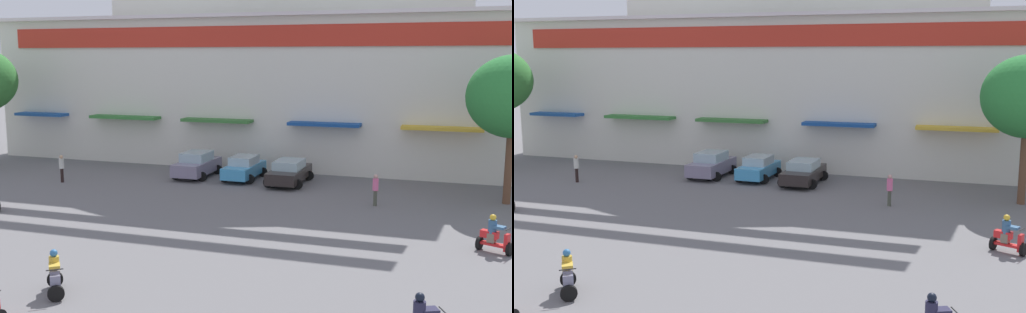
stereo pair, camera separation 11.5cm
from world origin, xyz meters
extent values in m
plane|color=slate|center=(0.00, 13.00, 0.00)|extent=(128.00, 128.00, 0.00)
cube|color=silver|center=(0.00, 35.23, 5.07)|extent=(42.80, 10.45, 10.14)
cube|color=red|center=(0.00, 29.94, 8.88)|extent=(39.37, 0.12, 1.36)
cube|color=silver|center=(0.00, 29.90, 10.26)|extent=(42.80, 0.70, 0.24)
cube|color=#1F4E99|center=(-17.61, 29.45, 3.35)|extent=(4.02, 1.10, 0.20)
cube|color=#337734|center=(-10.62, 29.45, 3.35)|extent=(5.14, 1.10, 0.20)
cube|color=#356D31|center=(-3.63, 29.45, 3.35)|extent=(4.83, 1.10, 0.20)
cube|color=navy|center=(3.66, 29.45, 3.35)|extent=(4.58, 1.10, 0.20)
cube|color=gold|center=(10.77, 29.45, 3.35)|extent=(4.71, 1.10, 0.20)
cylinder|color=brown|center=(14.26, 25.37, 1.97)|extent=(0.39, 0.39, 3.95)
cube|color=gray|center=(-3.95, 26.81, 0.66)|extent=(1.80, 4.12, 0.77)
cube|color=#9AB4BD|center=(-3.95, 26.81, 1.33)|extent=(1.54, 2.06, 0.57)
cylinder|color=black|center=(-4.84, 28.09, 0.30)|extent=(0.60, 0.17, 0.60)
cylinder|color=black|center=(-3.06, 28.09, 0.30)|extent=(0.60, 0.17, 0.60)
cylinder|color=black|center=(-4.83, 25.54, 0.30)|extent=(0.60, 0.17, 0.60)
cylinder|color=black|center=(-3.05, 25.54, 0.30)|extent=(0.60, 0.17, 0.60)
cube|color=#3F96CC|center=(-0.81, 26.96, 0.62)|extent=(1.68, 3.97, 0.69)
cube|color=#A2B6BC|center=(-0.81, 26.96, 1.23)|extent=(1.42, 2.00, 0.52)
cylinder|color=black|center=(-1.60, 28.20, 0.30)|extent=(0.60, 0.17, 0.60)
cylinder|color=black|center=(0.01, 28.17, 0.30)|extent=(0.60, 0.17, 0.60)
cylinder|color=black|center=(-1.64, 25.75, 0.30)|extent=(0.60, 0.17, 0.60)
cylinder|color=black|center=(-0.02, 25.72, 0.30)|extent=(0.60, 0.17, 0.60)
cube|color=#2A2322|center=(2.20, 26.59, 0.60)|extent=(1.79, 4.43, 0.67)
cube|color=#A0BCC4|center=(2.20, 26.59, 1.19)|extent=(1.53, 2.22, 0.51)
cylinder|color=black|center=(1.31, 27.96, 0.30)|extent=(0.60, 0.17, 0.60)
cylinder|color=black|center=(3.09, 27.96, 0.30)|extent=(0.60, 0.17, 0.60)
cylinder|color=black|center=(1.31, 25.22, 0.30)|extent=(0.60, 0.17, 0.60)
cylinder|color=black|center=(3.08, 25.21, 0.30)|extent=(0.60, 0.17, 0.60)
cylinder|color=black|center=(0.05, 7.11, 0.26)|extent=(0.50, 0.43, 0.52)
cylinder|color=black|center=(-0.76, 8.15, 0.26)|extent=(0.50, 0.43, 0.52)
cube|color=slate|center=(-0.36, 7.63, 0.32)|extent=(0.93, 1.08, 0.10)
cube|color=slate|center=(-0.50, 7.82, 0.66)|extent=(0.69, 0.76, 0.28)
cube|color=slate|center=(-0.03, 7.22, 0.47)|extent=(0.34, 0.31, 0.65)
cylinder|color=black|center=(-0.02, 7.20, 1.00)|extent=(0.43, 0.35, 0.04)
cube|color=black|center=(-0.44, 7.73, 0.54)|extent=(0.42, 0.42, 0.36)
cylinder|color=gold|center=(-0.44, 7.73, 0.97)|extent=(0.45, 0.45, 0.50)
sphere|color=#2D67A0|center=(-0.44, 7.73, 1.33)|extent=(0.25, 0.25, 0.25)
cube|color=gold|center=(-0.26, 7.51, 1.00)|extent=(0.54, 0.56, 0.10)
cylinder|color=black|center=(11.55, 7.66, 1.07)|extent=(0.26, 0.48, 0.04)
cylinder|color=#23223C|center=(10.97, 7.38, 1.08)|extent=(0.43, 0.43, 0.57)
sphere|color=black|center=(10.97, 7.38, 1.47)|extent=(0.25, 0.25, 0.25)
cube|color=#23223C|center=(11.21, 7.50, 1.11)|extent=(0.54, 0.50, 0.10)
cylinder|color=black|center=(13.79, 16.38, 0.26)|extent=(0.34, 0.53, 0.52)
cylinder|color=black|center=(12.71, 16.86, 0.26)|extent=(0.34, 0.53, 0.52)
cube|color=red|center=(13.25, 16.62, 0.32)|extent=(1.06, 0.68, 0.10)
cube|color=red|center=(13.06, 16.71, 0.70)|extent=(0.72, 0.54, 0.28)
cube|color=red|center=(13.68, 16.43, 0.49)|extent=(0.26, 0.35, 0.68)
cylinder|color=black|center=(13.70, 16.42, 1.04)|extent=(0.24, 0.49, 0.04)
cube|color=#796A5A|center=(13.14, 16.67, 0.58)|extent=(0.39, 0.41, 0.36)
cylinder|color=#355A80|center=(13.14, 16.67, 1.02)|extent=(0.42, 0.42, 0.52)
sphere|color=gold|center=(13.14, 16.67, 1.39)|extent=(0.25, 0.25, 0.25)
cube|color=#355A80|center=(13.38, 16.56, 1.04)|extent=(0.54, 0.49, 0.10)
cylinder|color=black|center=(-11.03, 22.63, 0.43)|extent=(0.22, 0.22, 0.86)
cylinder|color=silver|center=(-11.03, 22.63, 1.16)|extent=(0.35, 0.35, 0.60)
sphere|color=tan|center=(-11.03, 22.63, 1.57)|extent=(0.21, 0.21, 0.21)
cylinder|color=#474A3C|center=(7.84, 22.70, 0.41)|extent=(0.26, 0.26, 0.81)
cylinder|color=pink|center=(7.84, 22.70, 1.12)|extent=(0.43, 0.43, 0.61)
sphere|color=tan|center=(7.84, 22.70, 1.54)|extent=(0.22, 0.22, 0.22)
camera|label=1|loc=(11.66, -7.89, 7.54)|focal=42.51mm
camera|label=2|loc=(11.77, -7.85, 7.54)|focal=42.51mm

